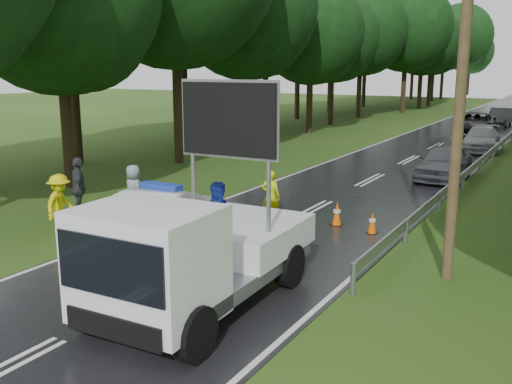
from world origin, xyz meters
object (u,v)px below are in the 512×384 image
Objects in this scene: barrier at (232,222)px; queue_car_first at (444,162)px; queue_car_second at (481,139)px; queue_car_third at (476,123)px; police_sedan at (162,218)px; officer at (271,196)px; civilian at (220,221)px; queue_car_fourth at (500,117)px; work_truck at (192,254)px.

queue_car_first is at bearing 81.19° from barrier.
queue_car_second is (0.00, 9.59, -0.06)m from queue_car_first.
queue_car_third is (0.87, 30.81, -0.10)m from barrier.
officer is (1.31, 3.55, 0.03)m from police_sedan.
police_sedan is 1.95m from barrier.
civilian is 38.05m from queue_car_fourth.
queue_car_first is 18.18m from queue_car_third.
work_truck is 1.04× the size of queue_car_third.
queue_car_second is at bearing -105.18° from officer.
officer is 0.38× the size of queue_car_fourth.
police_sedan is at bearing -165.09° from barrier.
work_truck is at bearing -90.32° from queue_car_fourth.
work_truck is 16.14m from queue_car_first.
queue_car_third is (0.89, 31.31, -0.24)m from civilian.
work_truck is 34.19m from queue_car_third.
civilian is 0.46× the size of queue_car_first.
civilian is at bearing 112.04° from work_truck.
queue_car_third reaches higher than barrier.
queue_car_second is (1.27, 25.67, -0.51)m from work_truck.
queue_car_fourth is at bearing 87.77° from work_truck.
queue_car_third is at bearing -99.00° from officer.
barrier is at bearing -101.27° from queue_car_second.
officer is at bearing -98.55° from queue_car_third.
civilian reaches higher than police_sedan.
civilian reaches higher than barrier.
queue_car_fourth is at bearing -103.55° from police_sedan.
barrier is at bearing -97.15° from queue_car_third.
civilian reaches higher than queue_car_fourth.
civilian is (1.87, -0.08, 0.20)m from police_sedan.
officer is 10.07m from queue_car_first.
officer is 0.38× the size of queue_car_first.
work_truck is at bearing -97.66° from queue_car_second.
queue_car_third is at bearing 88.87° from work_truck.
work_truck is (3.14, -2.95, 0.40)m from police_sedan.
work_truck is at bearing -67.38° from barrier.
queue_car_fourth is at bearing 49.66° from civilian.
police_sedan is at bearing 139.69° from civilian.
work_truck reaches higher than civilian.
barrier is at bearing -92.26° from queue_car_fourth.
queue_car_fourth is at bearing 89.97° from barrier.
work_truck is 6.77m from officer.
civilian is at bearing 169.29° from police_sedan.
police_sedan is at bearing -95.09° from queue_car_fourth.
queue_car_fourth is (1.58, 37.51, -0.13)m from barrier.
queue_car_fourth is at bearing 88.69° from queue_car_second.
work_truck reaches higher than officer.
queue_car_second reaches higher than barrier.
queue_car_fourth is (-0.94, 24.81, -0.02)m from queue_car_first.
civilian reaches higher than queue_car_second.
queue_car_fourth reaches higher than queue_car_second.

